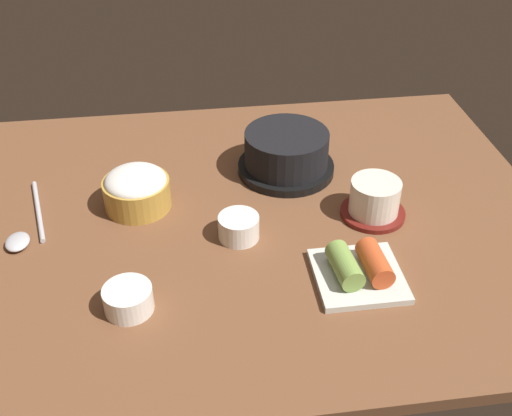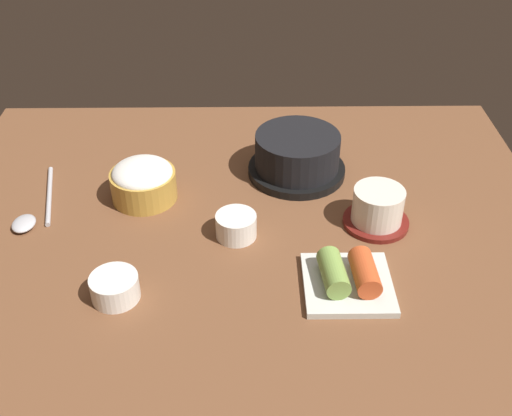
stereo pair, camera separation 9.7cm
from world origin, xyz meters
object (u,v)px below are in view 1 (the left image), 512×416
at_px(banchan_cup_center, 239,227).
at_px(stone_pot, 286,152).
at_px(rice_bowl, 136,189).
at_px(kimchi_plate, 359,270).
at_px(tea_cup_with_saucer, 374,199).
at_px(side_bowl_near, 128,299).
at_px(spoon, 25,231).

bearing_deg(banchan_cup_center, stone_pot, 59.21).
bearing_deg(rice_bowl, kimchi_plate, -35.19).
xyz_separation_m(tea_cup_with_saucer, kimchi_plate, (-0.06, -0.14, -0.01)).
bearing_deg(tea_cup_with_saucer, stone_pot, 128.14).
relative_size(banchan_cup_center, kimchi_plate, 0.51).
distance_m(tea_cup_with_saucer, banchan_cup_center, 0.22).
xyz_separation_m(banchan_cup_center, kimchi_plate, (0.16, -0.12, -0.00)).
relative_size(tea_cup_with_saucer, side_bowl_near, 1.56).
distance_m(stone_pot, side_bowl_near, 0.41).
relative_size(rice_bowl, spoon, 0.58).
relative_size(rice_bowl, tea_cup_with_saucer, 1.04).
bearing_deg(tea_cup_with_saucer, rice_bowl, 168.51).
bearing_deg(kimchi_plate, banchan_cup_center, 143.51).
bearing_deg(stone_pot, kimchi_plate, -79.74).
bearing_deg(side_bowl_near, rice_bowl, 87.92).
relative_size(stone_pot, rice_bowl, 1.58).
bearing_deg(spoon, tea_cup_with_saucer, -2.67).
height_order(rice_bowl, kimchi_plate, rice_bowl).
height_order(rice_bowl, spoon, rice_bowl).
distance_m(rice_bowl, side_bowl_near, 0.24).
distance_m(kimchi_plate, spoon, 0.51).
xyz_separation_m(kimchi_plate, spoon, (-0.48, 0.17, -0.01)).
bearing_deg(spoon, side_bowl_near, -48.35).
bearing_deg(side_bowl_near, spoon, 131.65).
relative_size(banchan_cup_center, spoon, 0.33).
bearing_deg(kimchi_plate, rice_bowl, 144.81).
bearing_deg(banchan_cup_center, spoon, 170.84).
distance_m(stone_pot, banchan_cup_center, 0.20).
distance_m(stone_pot, spoon, 0.45).
xyz_separation_m(stone_pot, side_bowl_near, (-0.27, -0.31, -0.02)).
distance_m(tea_cup_with_saucer, side_bowl_near, 0.41).
height_order(stone_pot, tea_cup_with_saucer, stone_pot).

